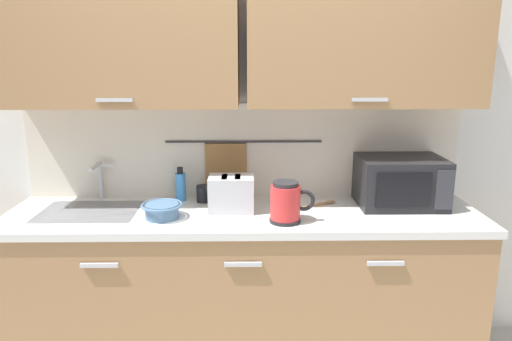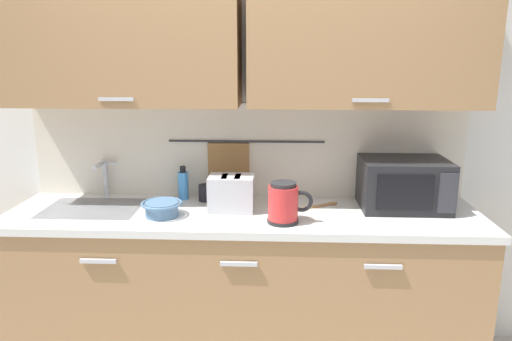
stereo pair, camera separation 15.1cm
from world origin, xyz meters
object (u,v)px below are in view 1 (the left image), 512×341
(microwave, at_px, (400,182))
(mug_near_sink, at_px, (204,194))
(electric_kettle, at_px, (286,203))
(dish_soap_bottle, at_px, (181,186))
(mixing_bowl, at_px, (162,210))
(wooden_spoon, at_px, (320,204))
(toaster, at_px, (231,193))

(microwave, relative_size, mug_near_sink, 3.83)
(electric_kettle, height_order, dish_soap_bottle, electric_kettle)
(microwave, relative_size, dish_soap_bottle, 2.35)
(electric_kettle, bearing_deg, mixing_bowl, 173.94)
(wooden_spoon, bearing_deg, microwave, -0.06)
(microwave, bearing_deg, dish_soap_bottle, 175.15)
(mixing_bowl, relative_size, wooden_spoon, 0.84)
(dish_soap_bottle, height_order, mug_near_sink, dish_soap_bottle)
(mug_near_sink, bearing_deg, toaster, -45.38)
(mixing_bowl, bearing_deg, electric_kettle, -6.06)
(mug_near_sink, bearing_deg, electric_kettle, -37.86)
(toaster, height_order, wooden_spoon, toaster)
(wooden_spoon, bearing_deg, mixing_bowl, -166.69)
(electric_kettle, relative_size, mug_near_sink, 1.89)
(electric_kettle, height_order, wooden_spoon, electric_kettle)
(electric_kettle, relative_size, toaster, 0.89)
(dish_soap_bottle, bearing_deg, toaster, -32.74)
(mug_near_sink, bearing_deg, mixing_bowl, -124.66)
(dish_soap_bottle, xyz_separation_m, toaster, (0.30, -0.19, 0.01))
(microwave, relative_size, electric_kettle, 2.03)
(electric_kettle, height_order, toaster, electric_kettle)
(mixing_bowl, bearing_deg, toaster, 17.76)
(microwave, relative_size, toaster, 1.80)
(electric_kettle, distance_m, toaster, 0.33)
(wooden_spoon, bearing_deg, dish_soap_bottle, 172.51)
(mug_near_sink, relative_size, mixing_bowl, 0.56)
(mug_near_sink, bearing_deg, dish_soap_bottle, 168.44)
(mixing_bowl, distance_m, toaster, 0.37)
(electric_kettle, xyz_separation_m, dish_soap_bottle, (-0.58, 0.37, -0.01))
(toaster, distance_m, wooden_spoon, 0.51)
(mug_near_sink, distance_m, wooden_spoon, 0.66)
(dish_soap_bottle, bearing_deg, mixing_bowl, -100.19)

